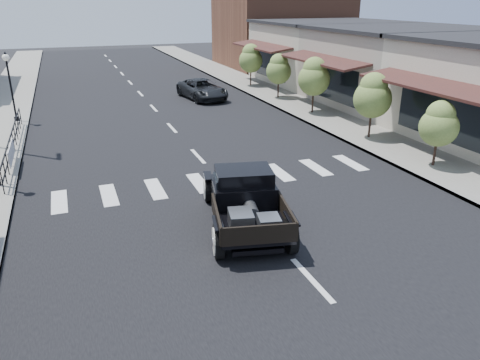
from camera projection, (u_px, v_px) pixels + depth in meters
name	position (u px, v px, depth m)	size (l,w,h in m)	color
ground	(262.00, 227.00, 13.79)	(120.00, 120.00, 0.00)	black
road	(160.00, 115.00, 26.88)	(14.00, 80.00, 0.02)	black
road_markings	(181.00, 138.00, 22.52)	(12.00, 60.00, 0.06)	silver
sidewalk_right	(293.00, 104.00, 29.63)	(3.00, 80.00, 0.15)	gray
storefront_mid	(402.00, 68.00, 29.22)	(10.00, 9.00, 4.50)	#A69A8C
storefront_far	(328.00, 53.00, 37.07)	(10.00, 9.00, 4.50)	#B5AE99
far_building_right	(281.00, 29.00, 45.51)	(11.00, 10.00, 7.00)	brown
railing	(13.00, 140.00, 19.90)	(0.08, 10.00, 1.00)	black
banner	(12.00, 159.00, 18.25)	(0.04, 2.20, 0.60)	silver
lamp_post_c	(11.00, 87.00, 24.56)	(0.36, 0.36, 3.61)	black
small_tree_a	(438.00, 135.00, 18.01)	(1.48, 1.48, 2.47)	olive
small_tree_b	(372.00, 107.00, 21.69)	(1.75, 1.75, 2.92)	olive
small_tree_c	(314.00, 86.00, 26.51)	(1.80, 1.80, 3.01)	olive
small_tree_d	(278.00, 76.00, 30.67)	(1.64, 1.64, 2.73)	olive
small_tree_e	(251.00, 65.00, 34.94)	(1.76, 1.76, 2.93)	olive
hotrod_pickup	(245.00, 198.00, 13.58)	(2.33, 5.00, 1.73)	black
second_car	(202.00, 89.00, 31.06)	(2.14, 4.64, 1.29)	black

